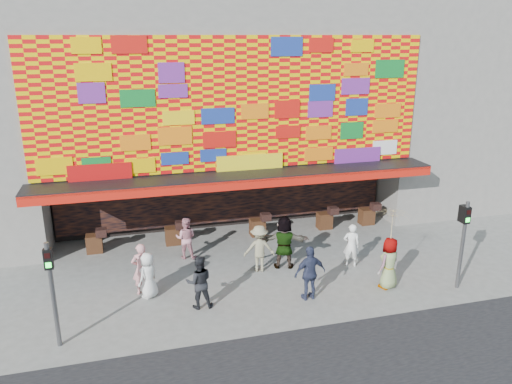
{
  "coord_description": "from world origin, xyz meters",
  "views": [
    {
      "loc": [
        -4.11,
        -14.08,
        8.0
      ],
      "look_at": [
        0.24,
        2.0,
        2.75
      ],
      "focal_mm": 35.0,
      "sensor_mm": 36.0,
      "label": 1
    }
  ],
  "objects_px": {
    "ped_c": "(199,282)",
    "ped_h": "(351,245)",
    "ped_e": "(310,273)",
    "ped_g": "(389,263)",
    "signal_left": "(52,283)",
    "signal_right": "(464,235)",
    "ped_d": "(259,248)",
    "ped_a": "(148,275)",
    "parasol": "(393,225)",
    "ped_i": "(186,238)",
    "ped_b": "(142,269)",
    "ped_f": "(284,242)"
  },
  "relations": [
    {
      "from": "signal_right",
      "to": "ped_h",
      "type": "distance_m",
      "value": 3.78
    },
    {
      "from": "ped_c",
      "to": "ped_d",
      "type": "relative_size",
      "value": 1.0
    },
    {
      "from": "ped_e",
      "to": "ped_h",
      "type": "relative_size",
      "value": 1.11
    },
    {
      "from": "ped_e",
      "to": "ped_g",
      "type": "bearing_deg",
      "value": 174.86
    },
    {
      "from": "ped_h",
      "to": "parasol",
      "type": "xyz_separation_m",
      "value": [
        0.49,
        -1.8,
        1.42
      ]
    },
    {
      "from": "ped_a",
      "to": "ped_g",
      "type": "bearing_deg",
      "value": 126.07
    },
    {
      "from": "signal_left",
      "to": "ped_e",
      "type": "relative_size",
      "value": 1.68
    },
    {
      "from": "ped_b",
      "to": "ped_c",
      "type": "bearing_deg",
      "value": 136.46
    },
    {
      "from": "ped_i",
      "to": "ped_c",
      "type": "bearing_deg",
      "value": 106.79
    },
    {
      "from": "ped_a",
      "to": "ped_g",
      "type": "relative_size",
      "value": 0.86
    },
    {
      "from": "ped_c",
      "to": "parasol",
      "type": "xyz_separation_m",
      "value": [
        6.2,
        -0.38,
        1.38
      ]
    },
    {
      "from": "ped_c",
      "to": "ped_e",
      "type": "xyz_separation_m",
      "value": [
        3.43,
        -0.41,
        0.05
      ]
    },
    {
      "from": "ped_h",
      "to": "ped_i",
      "type": "xyz_separation_m",
      "value": [
        -5.64,
        2.25,
        -0.01
      ]
    },
    {
      "from": "ped_c",
      "to": "ped_i",
      "type": "relative_size",
      "value": 1.07
    },
    {
      "from": "signal_right",
      "to": "parasol",
      "type": "distance_m",
      "value": 2.34
    },
    {
      "from": "ped_f",
      "to": "ped_g",
      "type": "distance_m",
      "value": 3.68
    },
    {
      "from": "ped_a",
      "to": "ped_c",
      "type": "relative_size",
      "value": 0.89
    },
    {
      "from": "ped_a",
      "to": "ped_i",
      "type": "distance_m",
      "value": 3.04
    },
    {
      "from": "ped_b",
      "to": "ped_f",
      "type": "distance_m",
      "value": 5.04
    },
    {
      "from": "signal_left",
      "to": "ped_h",
      "type": "distance_m",
      "value": 10.04
    },
    {
      "from": "ped_a",
      "to": "ped_i",
      "type": "relative_size",
      "value": 0.95
    },
    {
      "from": "signal_right",
      "to": "ped_h",
      "type": "height_order",
      "value": "signal_right"
    },
    {
      "from": "ped_f",
      "to": "parasol",
      "type": "relative_size",
      "value": 0.97
    },
    {
      "from": "signal_right",
      "to": "ped_h",
      "type": "bearing_deg",
      "value": 138.35
    },
    {
      "from": "ped_e",
      "to": "ped_h",
      "type": "bearing_deg",
      "value": -147.13
    },
    {
      "from": "ped_c",
      "to": "ped_h",
      "type": "xyz_separation_m",
      "value": [
        5.72,
        1.42,
        -0.04
      ]
    },
    {
      "from": "ped_a",
      "to": "ped_c",
      "type": "bearing_deg",
      "value": 101.01
    },
    {
      "from": "ped_f",
      "to": "signal_left",
      "type": "bearing_deg",
      "value": 38.08
    },
    {
      "from": "ped_b",
      "to": "ped_h",
      "type": "xyz_separation_m",
      "value": [
        7.36,
        0.1,
        -0.06
      ]
    },
    {
      "from": "ped_a",
      "to": "parasol",
      "type": "xyz_separation_m",
      "value": [
        7.65,
        -1.42,
        1.47
      ]
    },
    {
      "from": "ped_a",
      "to": "parasol",
      "type": "distance_m",
      "value": 7.92
    },
    {
      "from": "ped_b",
      "to": "ped_d",
      "type": "relative_size",
      "value": 1.03
    },
    {
      "from": "signal_left",
      "to": "signal_right",
      "type": "height_order",
      "value": "same"
    },
    {
      "from": "ped_c",
      "to": "ped_e",
      "type": "relative_size",
      "value": 0.95
    },
    {
      "from": "ped_f",
      "to": "ped_g",
      "type": "xyz_separation_m",
      "value": [
        2.84,
        -2.34,
        -0.09
      ]
    },
    {
      "from": "ped_d",
      "to": "ped_h",
      "type": "xyz_separation_m",
      "value": [
        3.28,
        -0.51,
        -0.04
      ]
    },
    {
      "from": "ped_g",
      "to": "ped_h",
      "type": "distance_m",
      "value": 1.87
    },
    {
      "from": "ped_b",
      "to": "signal_right",
      "type": "bearing_deg",
      "value": 162.33
    },
    {
      "from": "ped_b",
      "to": "ped_d",
      "type": "height_order",
      "value": "ped_b"
    },
    {
      "from": "ped_d",
      "to": "ped_h",
      "type": "height_order",
      "value": "ped_d"
    },
    {
      "from": "signal_right",
      "to": "ped_e",
      "type": "xyz_separation_m",
      "value": [
        -5.0,
        0.58,
        -0.96
      ]
    },
    {
      "from": "ped_d",
      "to": "ped_i",
      "type": "xyz_separation_m",
      "value": [
        -2.36,
        1.74,
        -0.05
      ]
    },
    {
      "from": "ped_b",
      "to": "ped_i",
      "type": "height_order",
      "value": "ped_b"
    },
    {
      "from": "signal_right",
      "to": "ped_d",
      "type": "height_order",
      "value": "signal_right"
    },
    {
      "from": "ped_h",
      "to": "ped_f",
      "type": "bearing_deg",
      "value": 6.79
    },
    {
      "from": "ped_h",
      "to": "parasol",
      "type": "relative_size",
      "value": 0.81
    },
    {
      "from": "signal_right",
      "to": "ped_a",
      "type": "relative_size",
      "value": 1.98
    },
    {
      "from": "ped_a",
      "to": "ped_e",
      "type": "bearing_deg",
      "value": 120.04
    },
    {
      "from": "ped_b",
      "to": "ped_c",
      "type": "height_order",
      "value": "ped_b"
    },
    {
      "from": "ped_c",
      "to": "ped_h",
      "type": "distance_m",
      "value": 5.89
    }
  ]
}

